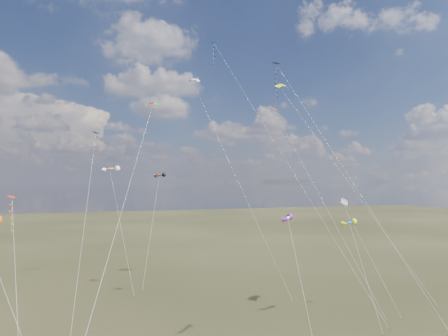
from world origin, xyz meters
name	(u,v)px	position (x,y,z in m)	size (l,w,h in m)	color
diamond_black_high	(285,92)	(8.90, 15.76, 30.42)	(8.91, 25.50, 35.41)	black
diamond_navy_tall	(226,73)	(1.91, 22.59, 34.44)	(14.10, 25.15, 40.30)	#0E1443
diamond_black_mid	(90,182)	(-18.71, 17.42, 16.90)	(3.19, 13.07, 24.05)	black
diamond_red_low	(12,220)	(-27.43, 15.64, 12.45)	(3.17, 10.64, 15.30)	#A72C13
diamond_orange_center	(301,159)	(8.87, 11.16, 20.06)	(9.99, 12.53, 27.73)	#C24013
parafoil_yellow	(283,86)	(13.22, 24.75, 33.75)	(14.08, 21.28, 34.59)	yellow
parafoil_blue_white	(195,81)	(0.00, 35.50, 36.16)	(10.08, 23.36, 37.07)	#1E41AE
parafoil_striped	(345,200)	(14.88, 9.53, 14.42)	(4.50, 8.62, 15.14)	gold
parafoil_tricolor	(151,105)	(-11.18, 14.99, 27.09)	(10.53, 22.87, 27.88)	yellow
novelty_orange_black	(159,176)	(-6.46, 36.68, 18.05)	(5.53, 12.27, 18.59)	#C13B0E
novelty_white_purple	(288,218)	(1.69, 1.28, 13.00)	(2.57, 9.96, 13.43)	silver
novelty_redwhite_stripe	(110,169)	(-15.14, 39.31, 19.29)	(4.57, 17.50, 19.92)	red
novelty_blue_yellow	(350,223)	(12.94, 5.90, 11.69)	(2.33, 7.85, 12.19)	#0B60B4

